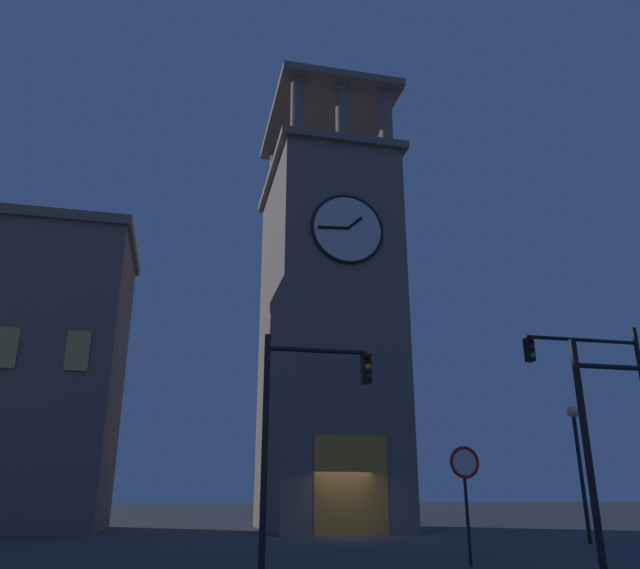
# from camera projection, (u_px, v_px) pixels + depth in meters

# --- Properties ---
(ground_plane) EXTENTS (200.00, 200.00, 0.00)m
(ground_plane) POSITION_uv_depth(u_px,v_px,m) (350.00, 538.00, 24.08)
(ground_plane) COLOR #424247
(clocktower) EXTENTS (6.62, 9.33, 24.99)m
(clocktower) POSITION_uv_depth(u_px,v_px,m) (327.00, 328.00, 32.25)
(clocktower) COLOR #75665B
(clocktower) RESTS_ON ground_plane
(traffic_signal_near) EXTENTS (4.15, 0.41, 6.86)m
(traffic_signal_near) POSITION_uv_depth(u_px,v_px,m) (613.00, 397.00, 19.36)
(traffic_signal_near) COLOR black
(traffic_signal_near) RESTS_ON ground_plane
(traffic_signal_far) EXTENTS (2.78, 0.41, 5.47)m
(traffic_signal_far) POSITION_uv_depth(u_px,v_px,m) (301.00, 409.00, 15.16)
(traffic_signal_far) COLOR black
(traffic_signal_far) RESTS_ON ground_plane
(street_lamp) EXTENTS (0.44, 0.44, 4.71)m
(street_lamp) POSITION_uv_depth(u_px,v_px,m) (577.00, 444.00, 22.11)
(street_lamp) COLOR black
(street_lamp) RESTS_ON ground_plane
(no_horn_sign) EXTENTS (0.78, 0.14, 2.76)m
(no_horn_sign) POSITION_uv_depth(u_px,v_px,m) (465.00, 471.00, 15.08)
(no_horn_sign) COLOR black
(no_horn_sign) RESTS_ON ground_plane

